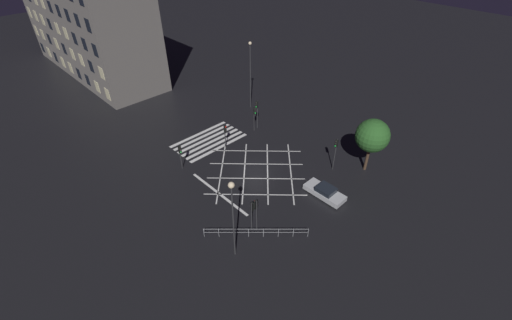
# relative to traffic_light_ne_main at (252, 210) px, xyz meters

# --- Properties ---
(ground_plane) EXTENTS (200.00, 200.00, 0.00)m
(ground_plane) POSITION_rel_traffic_light_ne_main_xyz_m (-6.44, -6.14, -2.42)
(ground_plane) COLOR black
(road_markings) EXTENTS (13.90, 18.50, 0.01)m
(road_markings) POSITION_rel_traffic_light_ne_main_xyz_m (-6.08, -11.96, -2.42)
(road_markings) COLOR silver
(road_markings) RESTS_ON ground_plane
(office_building) EXTENTS (10.06, 33.25, 19.92)m
(office_building) POSITION_rel_traffic_light_ne_main_xyz_m (-6.43, -48.41, 7.54)
(office_building) COLOR slate
(office_building) RESTS_ON ground_plane
(traffic_light_ne_main) EXTENTS (0.39, 0.36, 3.39)m
(traffic_light_ne_main) POSITION_rel_traffic_light_ne_main_xyz_m (0.00, 0.00, 0.00)
(traffic_light_ne_main) COLOR #2D2D30
(traffic_light_ne_main) RESTS_ON ground_plane
(traffic_light_ne_cross) EXTENTS (0.36, 0.39, 3.78)m
(traffic_light_ne_cross) POSITION_rel_traffic_light_ne_main_xyz_m (-0.17, 0.35, 0.29)
(traffic_light_ne_cross) COLOR #2D2D30
(traffic_light_ne_cross) RESTS_ON ground_plane
(traffic_light_nw_main) EXTENTS (0.39, 0.36, 4.23)m
(traffic_light_nw_main) POSITION_rel_traffic_light_ne_main_xyz_m (-13.20, -0.09, 0.59)
(traffic_light_nw_main) COLOR #2D2D30
(traffic_light_nw_main) RESTS_ON ground_plane
(traffic_light_sw_main) EXTENTS (0.39, 0.36, 4.22)m
(traffic_light_sw_main) POSITION_rel_traffic_light_ne_main_xyz_m (-13.27, -13.02, 0.59)
(traffic_light_sw_main) COLOR #2D2D30
(traffic_light_sw_main) RESTS_ON ground_plane
(traffic_light_median_south) EXTENTS (0.36, 0.39, 3.44)m
(traffic_light_median_south) POSITION_rel_traffic_light_ne_main_xyz_m (-7.01, -12.27, 0.04)
(traffic_light_median_south) COLOR #2D2D30
(traffic_light_median_south) RESTS_ON ground_plane
(traffic_light_sw_cross) EXTENTS (0.36, 0.39, 3.61)m
(traffic_light_sw_cross) POSITION_rel_traffic_light_ne_main_xyz_m (-12.61, -12.80, 0.16)
(traffic_light_sw_cross) COLOR #2D2D30
(traffic_light_sw_cross) RESTS_ON ground_plane
(traffic_light_se_cross) EXTENTS (0.36, 0.39, 3.28)m
(traffic_light_se_cross) POSITION_rel_traffic_light_ne_main_xyz_m (-0.49, -12.55, -0.08)
(traffic_light_se_cross) COLOR #2D2D30
(traffic_light_se_cross) RESTS_ON ground_plane
(street_lamp_east) EXTENTS (0.47, 0.47, 10.09)m
(street_lamp_east) POSITION_rel_traffic_light_ne_main_xyz_m (-16.97, -18.22, 4.19)
(street_lamp_east) COLOR #2D2D30
(street_lamp_east) RESTS_ON ground_plane
(street_lamp_west) EXTENTS (0.53, 0.53, 8.48)m
(street_lamp_west) POSITION_rel_traffic_light_ne_main_xyz_m (3.23, 1.15, 3.65)
(street_lamp_west) COLOR #2D2D30
(street_lamp_west) RESTS_ON ground_plane
(street_tree_near) EXTENTS (3.80, 3.80, 6.62)m
(street_tree_near) POSITION_rel_traffic_light_ne_main_xyz_m (-16.01, 2.58, 2.27)
(street_tree_near) COLOR #473323
(street_tree_near) RESTS_ON ground_plane
(waiting_car) EXTENTS (1.83, 4.55, 1.24)m
(waiting_car) POSITION_rel_traffic_light_ne_main_xyz_m (-8.75, 2.08, -1.84)
(waiting_car) COLOR #B7BABC
(waiting_car) RESTS_ON ground_plane
(pedestrian_railing) EXTENTS (7.11, 6.88, 1.05)m
(pedestrian_railing) POSITION_rel_traffic_light_ne_main_xyz_m (0.47, 1.00, -1.75)
(pedestrian_railing) COLOR #9EA0A5
(pedestrian_railing) RESTS_ON ground_plane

